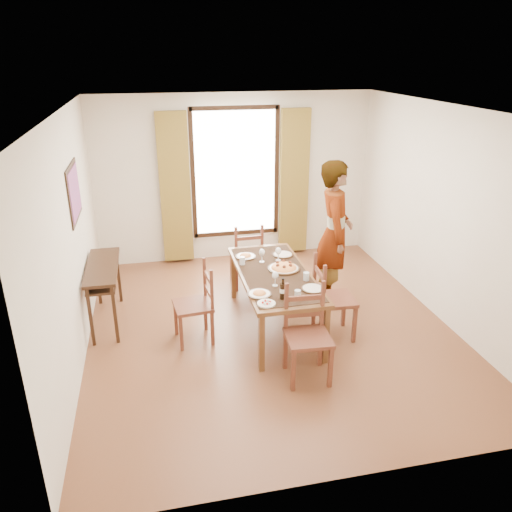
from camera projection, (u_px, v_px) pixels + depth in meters
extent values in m
plane|color=#58341B|center=(270.00, 327.00, 6.39)|extent=(5.00, 5.00, 0.00)
cube|color=silver|center=(235.00, 178.00, 8.13)|extent=(4.50, 0.10, 2.70)
cube|color=silver|center=(354.00, 339.00, 3.62)|extent=(4.50, 0.10, 2.70)
cube|color=silver|center=(71.00, 242.00, 5.44)|extent=(0.10, 5.00, 2.70)
cube|color=silver|center=(444.00, 216.00, 6.31)|extent=(0.10, 5.00, 2.70)
cube|color=white|center=(273.00, 107.00, 5.35)|extent=(4.50, 5.00, 0.04)
cube|color=white|center=(235.00, 173.00, 8.07)|extent=(1.30, 0.04, 2.00)
cube|color=olive|center=(175.00, 189.00, 7.90)|extent=(0.48, 0.10, 2.40)
cube|color=olive|center=(294.00, 183.00, 8.28)|extent=(0.48, 0.10, 2.40)
cube|color=black|center=(74.00, 192.00, 5.83)|extent=(0.02, 0.86, 0.66)
cube|color=#D42743|center=(75.00, 192.00, 5.83)|extent=(0.01, 0.76, 0.56)
cube|color=#341D11|center=(102.00, 267.00, 6.24)|extent=(0.38, 1.20, 0.04)
cube|color=#341D11|center=(103.00, 275.00, 6.29)|extent=(0.34, 1.10, 0.03)
cube|color=#341D11|center=(91.00, 317.00, 5.87)|extent=(0.04, 0.04, 0.76)
cube|color=#341D11|center=(98.00, 278.00, 6.86)|extent=(0.04, 0.04, 0.76)
cube|color=#341D11|center=(115.00, 315.00, 5.92)|extent=(0.04, 0.04, 0.76)
cube|color=#341D11|center=(119.00, 277.00, 6.92)|extent=(0.04, 0.04, 0.76)
cube|color=brown|center=(275.00, 275.00, 6.15)|extent=(0.85, 1.93, 0.05)
cube|color=black|center=(275.00, 273.00, 6.14)|extent=(0.79, 1.77, 0.01)
cube|color=brown|center=(262.00, 343.00, 5.40)|extent=(0.06, 0.06, 0.70)
cube|color=brown|center=(233.00, 275.00, 7.04)|extent=(0.06, 0.06, 0.70)
cube|color=brown|center=(326.00, 336.00, 5.55)|extent=(0.06, 0.06, 0.70)
cube|color=brown|center=(284.00, 271.00, 7.18)|extent=(0.06, 0.06, 0.70)
cube|color=brown|center=(193.00, 306.00, 5.95)|extent=(0.48, 0.48, 0.04)
cube|color=brown|center=(176.00, 318.00, 6.15)|extent=(0.04, 0.04, 0.47)
cube|color=brown|center=(205.00, 313.00, 6.26)|extent=(0.04, 0.04, 0.47)
cube|color=brown|center=(181.00, 333.00, 5.82)|extent=(0.04, 0.04, 0.47)
cube|color=brown|center=(212.00, 328.00, 5.93)|extent=(0.04, 0.04, 0.47)
cube|color=brown|center=(205.00, 277.00, 6.07)|extent=(0.04, 0.04, 0.52)
cube|color=brown|center=(212.00, 290.00, 5.74)|extent=(0.04, 0.04, 0.52)
cube|color=brown|center=(208.00, 292.00, 5.95)|extent=(0.07, 0.37, 0.05)
cube|color=brown|center=(208.00, 277.00, 5.87)|extent=(0.07, 0.37, 0.05)
cube|color=brown|center=(246.00, 255.00, 7.38)|extent=(0.45, 0.45, 0.04)
cube|color=brown|center=(256.00, 264.00, 7.68)|extent=(0.04, 0.04, 0.47)
cube|color=brown|center=(262.00, 274.00, 7.34)|extent=(0.04, 0.04, 0.47)
cube|color=brown|center=(231.00, 266.00, 7.60)|extent=(0.04, 0.04, 0.47)
cube|color=brown|center=(236.00, 276.00, 7.26)|extent=(0.04, 0.04, 0.47)
cube|color=brown|center=(262.00, 242.00, 7.14)|extent=(0.04, 0.04, 0.53)
cube|color=brown|center=(236.00, 245.00, 7.06)|extent=(0.04, 0.04, 0.53)
cube|color=brown|center=(249.00, 250.00, 7.14)|extent=(0.38, 0.04, 0.05)
cube|color=brown|center=(249.00, 238.00, 7.07)|extent=(0.38, 0.04, 0.05)
cube|color=brown|center=(308.00, 338.00, 5.23)|extent=(0.49, 0.49, 0.04)
cube|color=brown|center=(293.00, 370.00, 5.12)|extent=(0.04, 0.04, 0.49)
cube|color=brown|center=(285.00, 349.00, 5.48)|extent=(0.04, 0.04, 0.49)
cube|color=brown|center=(330.00, 367.00, 5.17)|extent=(0.04, 0.04, 0.49)
cube|color=brown|center=(320.00, 346.00, 5.54)|extent=(0.04, 0.04, 0.49)
cube|color=brown|center=(286.00, 307.00, 5.29)|extent=(0.04, 0.04, 0.55)
cube|color=brown|center=(322.00, 304.00, 5.35)|extent=(0.04, 0.04, 0.55)
cube|color=brown|center=(304.00, 314.00, 5.36)|extent=(0.40, 0.05, 0.05)
cube|color=brown|center=(305.00, 298.00, 5.28)|extent=(0.40, 0.05, 0.05)
cube|color=brown|center=(335.00, 299.00, 6.04)|extent=(0.48, 0.48, 0.04)
cube|color=brown|center=(354.00, 324.00, 5.98)|extent=(0.04, 0.04, 0.50)
cube|color=brown|center=(323.00, 327.00, 5.92)|extent=(0.04, 0.04, 0.50)
cube|color=brown|center=(344.00, 308.00, 6.34)|extent=(0.04, 0.04, 0.50)
cube|color=brown|center=(314.00, 311.00, 6.28)|extent=(0.04, 0.04, 0.50)
cube|color=brown|center=(324.00, 287.00, 5.72)|extent=(0.04, 0.04, 0.55)
cube|color=brown|center=(315.00, 273.00, 6.08)|extent=(0.04, 0.04, 0.55)
cube|color=brown|center=(319.00, 288.00, 5.94)|extent=(0.05, 0.40, 0.06)
cube|color=brown|center=(320.00, 273.00, 5.87)|extent=(0.05, 0.40, 0.06)
imported|color=gray|center=(334.00, 234.00, 6.72)|extent=(0.99, 0.87, 2.00)
cylinder|color=silver|center=(306.00, 276.00, 5.91)|extent=(0.07, 0.07, 0.10)
cylinder|color=silver|center=(242.00, 261.00, 6.35)|extent=(0.07, 0.07, 0.10)
cylinder|color=silver|center=(298.00, 294.00, 5.47)|extent=(0.07, 0.07, 0.10)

